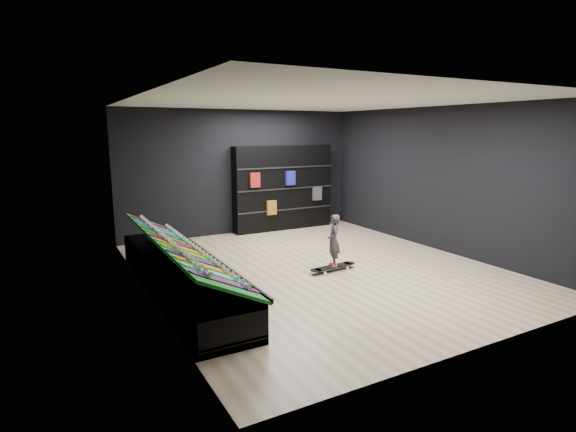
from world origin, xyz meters
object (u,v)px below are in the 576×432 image
display_rack (179,277)px  child (333,251)px  floor_skateboard (333,268)px  back_shelving (283,188)px

display_rack → child: size_ratio=7.90×
floor_skateboard → child: (0.00, 0.00, 0.33)m
back_shelving → floor_skateboard: bearing=-103.9°
display_rack → floor_skateboard: 2.76m
back_shelving → child: (-0.88, -3.57, -0.69)m
back_shelving → child: back_shelving is taller
display_rack → floor_skateboard: size_ratio=4.59×
display_rack → floor_skateboard: (2.74, -0.25, -0.21)m
display_rack → back_shelving: back_shelving is taller
child → floor_skateboard: bearing=-65.8°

